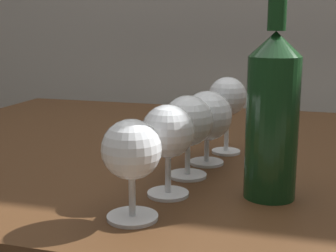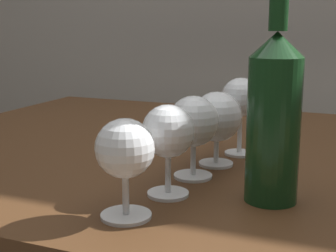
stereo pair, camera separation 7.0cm
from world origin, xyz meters
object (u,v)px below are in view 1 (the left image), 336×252
at_px(wine_glass_amber, 168,133).
at_px(wine_bottle, 273,112).
at_px(wine_glass_port, 131,153).
at_px(wine_glass_white, 207,117).
at_px(wine_glass_cabernet, 188,123).
at_px(wine_glass_rose, 227,98).

xyz_separation_m(wine_glass_amber, wine_bottle, (0.14, 0.04, 0.03)).
bearing_deg(wine_glass_port, wine_glass_white, 81.83).
bearing_deg(wine_glass_cabernet, wine_glass_white, 80.08).
bearing_deg(wine_glass_rose, wine_glass_cabernet, -102.03).
relative_size(wine_glass_port, wine_glass_cabernet, 0.97).
bearing_deg(wine_bottle, wine_glass_cabernet, 157.36).
bearing_deg(wine_glass_rose, wine_bottle, -65.51).
height_order(wine_glass_port, wine_glass_white, same).
bearing_deg(wine_glass_rose, wine_glass_amber, -98.98).
bearing_deg(wine_glass_port, wine_glass_rose, 80.42).
xyz_separation_m(wine_glass_port, wine_glass_rose, (0.06, 0.36, 0.02)).
relative_size(wine_glass_port, wine_bottle, 0.41).
distance_m(wine_glass_port, wine_bottle, 0.22).
bearing_deg(wine_glass_rose, wine_glass_white, -104.08).
relative_size(wine_glass_amber, wine_bottle, 0.42).
relative_size(wine_glass_port, wine_glass_amber, 0.97).
bearing_deg(wine_glass_amber, wine_glass_white, 83.49).
bearing_deg(wine_glass_port, wine_bottle, 39.55).
bearing_deg(wine_glass_port, wine_glass_amber, 78.84).
distance_m(wine_glass_cabernet, wine_glass_rose, 0.17).
bearing_deg(wine_glass_amber, wine_glass_cabernet, 86.53).
bearing_deg(wine_glass_cabernet, wine_glass_amber, -93.47).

